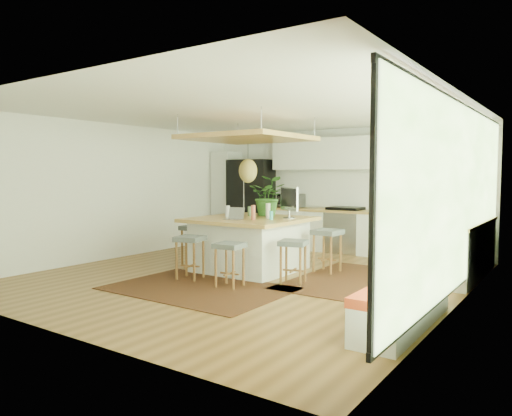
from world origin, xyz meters
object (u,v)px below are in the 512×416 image
Objects in this scene: stool_near_left at (190,257)px; island_plant at (268,200)px; fridge at (252,206)px; stool_near_right at (230,264)px; stool_left_side at (195,245)px; monitor at (289,203)px; laptop at (233,213)px; stool_right_front at (293,261)px; stool_right_back at (327,252)px; microwave at (291,199)px; island at (250,244)px.

island_plant reaches higher than stool_near_left.
fridge is 3.05× the size of stool_near_right.
monitor is (1.85, 0.37, 0.83)m from stool_left_side.
fridge is 3.70m from laptop.
monitor is at bearing -51.55° from fridge.
stool_right_front is 1.25m from monitor.
stool_right_back reaches higher than stool_left_side.
fridge is 2.92× the size of stool_near_left.
island_plant reaches higher than stool_right_back.
stool_left_side is at bearing 128.80° from stool_near_left.
microwave is at bearing 81.73° from stool_left_side.
stool_left_side is at bearing -153.27° from island_plant.
monitor reaches higher than stool_near_right.
fridge is 3.56× the size of microwave.
laptop is (-0.01, -0.46, 0.58)m from island.
stool_left_side is at bearing -83.95° from fridge.
monitor is 0.65m from island_plant.
microwave is at bearing 96.21° from stool_near_left.
stool_left_side is (-0.84, 1.05, 0.00)m from stool_near_left.
stool_right_back is at bearing -30.47° from microwave.
monitor reaches higher than stool_near_left.
island is at bearing -57.10° from microwave.
stool_near_left is at bearing -75.88° from fridge.
island_plant reaches higher than stool_right_front.
stool_left_side reaches higher than stool_near_left.
fridge reaches higher than stool_right_back.
fridge reaches higher than stool_near_left.
microwave reaches higher than stool_left_side.
stool_right_back is (0.71, 1.82, 0.00)m from stool_near_right.
fridge reaches higher than laptop.
microwave is (-0.80, 2.77, 0.65)m from island.
island_plant is (0.84, -2.24, 0.10)m from microwave.
island reaches higher than stool_near_right.
island_plant is at bearing 104.53° from stool_near_right.
stool_left_side is (-1.71, 1.13, 0.00)m from stool_near_right.
fridge is 2.93m from island_plant.
laptop is (-0.51, 0.77, 0.70)m from stool_near_right.
monitor reaches higher than stool_left_side.
stool_near_right is 0.92× the size of stool_left_side.
stool_near_left is 1.67m from stool_right_front.
monitor is 2.88m from microwave.
stool_right_front is at bearing -92.25° from stool_right_back.
stool_right_front is at bearing -23.06° from island.
stool_right_back is (0.04, 1.09, 0.00)m from stool_right_front.
microwave is at bearing 151.15° from monitor.
laptop reaches higher than stool_left_side.
stool_right_back is at bearing -41.86° from fridge.
stool_left_side is 1.22× the size of monitor.
fridge is 4.66m from stool_near_right.
island reaches higher than stool_left_side.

